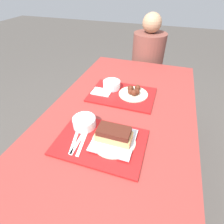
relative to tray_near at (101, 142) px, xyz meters
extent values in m
plane|color=#4C4742|center=(0.03, 0.19, -0.73)|extent=(12.00, 12.00, 0.00)
cube|color=maroon|center=(0.03, 0.19, -0.03)|extent=(0.90, 1.81, 0.04)
cylinder|color=maroon|center=(-0.36, 1.02, -0.39)|extent=(0.07, 0.07, 0.68)
cylinder|color=maroon|center=(0.42, 1.02, -0.39)|extent=(0.07, 0.07, 0.68)
cube|color=maroon|center=(0.03, 1.32, -0.30)|extent=(0.86, 0.28, 0.04)
cylinder|color=maroon|center=(-0.34, 1.32, -0.52)|extent=(0.06, 0.06, 0.41)
cylinder|color=maroon|center=(0.40, 1.32, -0.52)|extent=(0.06, 0.06, 0.41)
cube|color=red|center=(0.00, 0.00, 0.00)|extent=(0.45, 0.31, 0.01)
cube|color=red|center=(-0.02, 0.46, 0.00)|extent=(0.45, 0.31, 0.01)
cylinder|color=silver|center=(-0.12, 0.08, 0.03)|extent=(0.13, 0.13, 0.06)
cylinder|color=beige|center=(-0.12, 0.08, 0.06)|extent=(0.11, 0.11, 0.01)
cylinder|color=beige|center=(0.07, 0.02, 0.01)|extent=(0.22, 0.22, 0.01)
cube|color=silver|center=(0.07, 0.02, 0.02)|extent=(0.21, 0.21, 0.01)
cube|color=tan|center=(0.07, 0.02, 0.04)|extent=(0.18, 0.08, 0.04)
cube|color=#4C1E14|center=(0.07, 0.02, 0.08)|extent=(0.16, 0.09, 0.03)
cube|color=white|center=(-0.10, -0.04, 0.01)|extent=(0.02, 0.17, 0.00)
cube|color=white|center=(-0.08, -0.04, 0.01)|extent=(0.04, 0.17, 0.00)
cube|color=white|center=(-0.13, -0.04, 0.01)|extent=(0.06, 0.17, 0.00)
cylinder|color=silver|center=(-0.11, 0.52, 0.03)|extent=(0.13, 0.13, 0.06)
cylinder|color=beige|center=(-0.11, 0.52, 0.06)|extent=(0.11, 0.11, 0.01)
cylinder|color=beige|center=(0.06, 0.48, 0.01)|extent=(0.20, 0.20, 0.01)
sphere|color=#562314|center=(0.08, 0.47, 0.04)|extent=(0.04, 0.04, 0.04)
sphere|color=#562314|center=(0.08, 0.53, 0.03)|extent=(0.04, 0.04, 0.04)
sphere|color=#562314|center=(0.03, 0.51, 0.04)|extent=(0.04, 0.04, 0.04)
sphere|color=#562314|center=(0.04, 0.47, 0.03)|extent=(0.04, 0.04, 0.04)
sphere|color=#562314|center=(0.07, 0.46, 0.04)|extent=(0.05, 0.05, 0.05)
cube|color=white|center=(-0.16, 0.44, 0.01)|extent=(0.13, 0.09, 0.01)
cylinder|color=brown|center=(0.03, 1.32, -0.04)|extent=(0.33, 0.33, 0.50)
sphere|color=tan|center=(0.03, 1.32, 0.30)|extent=(0.19, 0.19, 0.19)
camera|label=1|loc=(0.24, -0.55, 0.67)|focal=28.00mm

